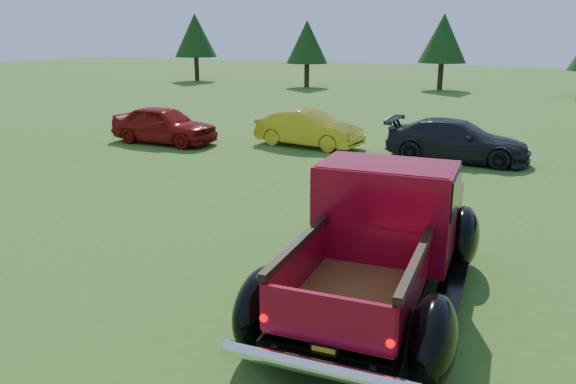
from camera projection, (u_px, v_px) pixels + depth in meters
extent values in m
plane|color=#2D651C|center=(286.00, 256.00, 10.04)|extent=(120.00, 120.00, 0.00)
cylinder|color=#332114|center=(197.00, 69.00, 44.84)|extent=(0.36, 0.36, 1.87)
cone|color=black|center=(195.00, 35.00, 44.12)|extent=(3.33, 3.33, 3.33)
cylinder|color=#332114|center=(307.00, 75.00, 39.94)|extent=(0.36, 0.36, 1.66)
cone|color=black|center=(307.00, 42.00, 39.31)|extent=(2.94, 2.94, 2.94)
cylinder|color=#332114|center=(440.00, 76.00, 38.01)|extent=(0.36, 0.36, 1.80)
cone|color=black|center=(443.00, 38.00, 37.32)|extent=(3.20, 3.20, 3.20)
cylinder|color=black|center=(270.00, 319.00, 6.96)|extent=(0.31, 0.89, 0.87)
cylinder|color=black|center=(422.00, 350.00, 6.30)|extent=(0.31, 0.89, 0.87)
cylinder|color=black|center=(348.00, 230.00, 10.08)|extent=(0.31, 0.89, 0.87)
cylinder|color=black|center=(455.00, 244.00, 9.41)|extent=(0.31, 0.89, 0.87)
cube|color=black|center=(377.00, 271.00, 8.22)|extent=(1.81, 5.21, 0.22)
cube|color=maroon|center=(402.00, 207.00, 9.70)|extent=(1.94, 1.74, 0.68)
cube|color=silver|center=(411.00, 195.00, 10.46)|extent=(1.75, 0.16, 0.55)
cube|color=maroon|center=(386.00, 211.00, 8.33)|extent=(2.01, 1.36, 1.42)
cube|color=black|center=(387.00, 186.00, 8.23)|extent=(2.05, 1.25, 0.55)
cube|color=maroon|center=(388.00, 166.00, 8.15)|extent=(1.92, 1.25, 0.09)
cube|color=brown|center=(353.00, 299.00, 6.95)|extent=(1.59, 2.26, 0.05)
cube|color=maroon|center=(297.00, 269.00, 7.14)|extent=(0.17, 2.18, 0.57)
cube|color=maroon|center=(414.00, 288.00, 6.61)|extent=(0.17, 2.18, 0.57)
cube|color=maroon|center=(374.00, 248.00, 7.85)|extent=(1.48, 0.14, 0.57)
cube|color=maroon|center=(326.00, 319.00, 5.90)|extent=(1.48, 0.15, 0.57)
cube|color=black|center=(297.00, 244.00, 7.04)|extent=(0.22, 2.19, 0.10)
cube|color=black|center=(416.00, 262.00, 6.51)|extent=(0.22, 2.19, 0.10)
ellipsoid|color=black|center=(262.00, 308.00, 6.96)|extent=(0.57, 1.18, 0.96)
ellipsoid|color=black|center=(432.00, 341.00, 6.22)|extent=(0.57, 1.18, 0.96)
ellipsoid|color=black|center=(342.00, 222.00, 10.08)|extent=(0.57, 1.18, 0.96)
ellipsoid|color=black|center=(462.00, 238.00, 9.34)|extent=(0.57, 1.18, 0.96)
cube|color=black|center=(309.00, 270.00, 8.58)|extent=(0.47, 2.31, 0.07)
cube|color=black|center=(449.00, 293.00, 7.84)|extent=(0.47, 2.31, 0.07)
cylinder|color=silver|center=(317.00, 368.00, 5.77)|extent=(2.14, 0.29, 0.17)
cube|color=black|center=(324.00, 352.00, 5.96)|extent=(0.33, 0.04, 0.16)
cube|color=gold|center=(323.00, 352.00, 5.95)|extent=(0.26, 0.03, 0.11)
sphere|color=#CC0505|center=(264.00, 318.00, 6.15)|extent=(0.10, 0.10, 0.10)
sphere|color=#CC0505|center=(390.00, 343.00, 5.65)|extent=(0.10, 0.10, 0.10)
imported|color=maroon|center=(164.00, 125.00, 19.96)|extent=(3.94, 1.66, 1.33)
imported|color=gold|center=(309.00, 129.00, 19.39)|extent=(3.88, 1.73, 1.24)
imported|color=black|center=(457.00, 140.00, 17.30)|extent=(4.37, 1.88, 1.25)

